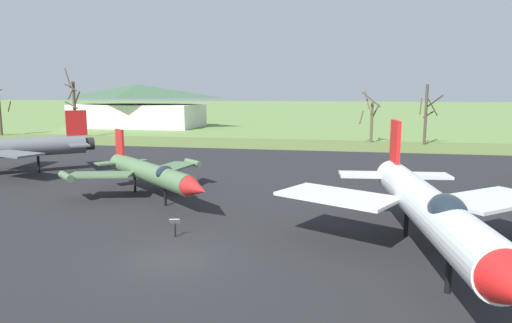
% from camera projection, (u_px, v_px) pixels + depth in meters
% --- Properties ---
extents(ground_plane, '(600.00, 600.00, 0.00)m').
position_uv_depth(ground_plane, '(171.00, 260.00, 18.72)').
color(ground_plane, '#607F42').
extents(asphalt_apron, '(107.08, 44.73, 0.05)m').
position_uv_depth(asphalt_apron, '(242.00, 191.00, 31.73)').
color(asphalt_apron, black).
rests_on(asphalt_apron, ground).
extents(grass_verge_strip, '(167.08, 12.00, 0.06)m').
position_uv_depth(grass_verge_strip, '(290.00, 144.00, 59.22)').
color(grass_verge_strip, '#576B35').
rests_on(grass_verge_strip, ground).
extents(jet_fighter_front_left, '(11.26, 10.85, 4.23)m').
position_uv_depth(jet_fighter_front_left, '(150.00, 172.00, 28.85)').
color(jet_fighter_front_left, '#4C6B47').
rests_on(jet_fighter_front_left, ground).
extents(info_placard_front_left, '(0.53, 0.38, 0.97)m').
position_uv_depth(info_placard_front_left, '(175.00, 226.00, 21.51)').
color(info_placard_front_left, black).
rests_on(info_placard_front_left, ground).
extents(jet_fighter_rear_left, '(12.61, 16.54, 5.41)m').
position_uv_depth(jet_fighter_rear_left, '(427.00, 206.00, 18.11)').
color(jet_fighter_rear_left, silver).
rests_on(jet_fighter_rear_left, ground).
extents(bare_tree_left_of_center, '(2.31, 2.12, 10.34)m').
position_uv_depth(bare_tree_left_of_center, '(74.00, 105.00, 67.99)').
color(bare_tree_left_of_center, '#42382D').
rests_on(bare_tree_left_of_center, ground).
extents(bare_tree_center, '(2.79, 3.16, 7.00)m').
position_uv_depth(bare_tree_center, '(370.00, 117.00, 60.89)').
color(bare_tree_center, brown).
rests_on(bare_tree_center, ground).
extents(bare_tree_right_of_center, '(2.90, 3.49, 7.82)m').
position_uv_depth(bare_tree_right_of_center, '(427.00, 113.00, 58.25)').
color(bare_tree_right_of_center, '#42382D').
rests_on(bare_tree_right_of_center, ground).
extents(visitor_building, '(25.02, 13.61, 8.24)m').
position_uv_depth(visitor_building, '(138.00, 106.00, 88.21)').
color(visitor_building, silver).
rests_on(visitor_building, ground).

